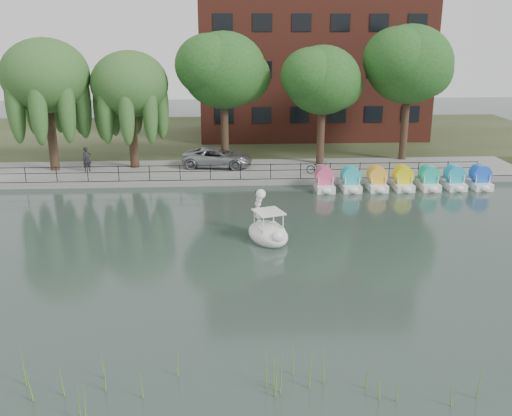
{
  "coord_description": "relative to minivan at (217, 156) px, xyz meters",
  "views": [
    {
      "loc": [
        -1.05,
        -23.42,
        10.09
      ],
      "look_at": [
        0.5,
        4.0,
        1.3
      ],
      "focal_mm": 40.0,
      "sensor_mm": 36.0,
      "label": 1
    }
  ],
  "objects": [
    {
      "name": "willow_left",
      "position": [
        -11.43,
        -0.21,
        5.67
      ],
      "size": [
        5.88,
        5.88,
        9.01
      ],
      "color": "#473323",
      "rests_on": "promenade"
    },
    {
      "name": "land_strip",
      "position": [
        1.57,
        13.29,
        -1.02
      ],
      "size": [
        60.0,
        22.0,
        0.36
      ],
      "primitive_type": "cube",
      "color": "#47512D",
      "rests_on": "ground_plane"
    },
    {
      "name": "pedestrian",
      "position": [
        -9.04,
        -0.83,
        0.19
      ],
      "size": [
        0.86,
        0.8,
        1.98
      ],
      "primitive_type": "imported",
      "rotation": [
        0.0,
        0.0,
        0.6
      ],
      "color": "black",
      "rests_on": "promenade"
    },
    {
      "name": "broadleaf_far",
      "position": [
        14.07,
        1.79,
        6.2
      ],
      "size": [
        6.3,
        6.3,
        9.71
      ],
      "color": "#473323",
      "rests_on": "promenade"
    },
    {
      "name": "bicycle",
      "position": [
        6.97,
        -2.47,
        -0.3
      ],
      "size": [
        1.01,
        1.82,
        1.0
      ],
      "primitive_type": "imported",
      "rotation": [
        0.0,
        0.0,
        1.32
      ],
      "color": "gray",
      "rests_on": "promenade"
    },
    {
      "name": "ground_plane",
      "position": [
        1.57,
        -16.71,
        -1.2
      ],
      "size": [
        120.0,
        120.0,
        0.0
      ],
      "primitive_type": "plane",
      "color": "#3C4944"
    },
    {
      "name": "willow_mid",
      "position": [
        -5.93,
        0.29,
        5.05
      ],
      "size": [
        5.32,
        5.32,
        8.15
      ],
      "color": "#473323",
      "rests_on": "promenade"
    },
    {
      "name": "broadleaf_center",
      "position": [
        0.57,
        1.29,
        5.86
      ],
      "size": [
        6.0,
        6.0,
        9.25
      ],
      "color": "#473323",
      "rests_on": "promenade"
    },
    {
      "name": "swan_boat",
      "position": [
        2.58,
        -13.82,
        -0.68
      ],
      "size": [
        2.58,
        3.22,
        2.37
      ],
      "rotation": [
        0.0,
        0.0,
        0.33
      ],
      "color": "white",
      "rests_on": "ground_plane"
    },
    {
      "name": "railing",
      "position": [
        1.57,
        -3.46,
        -0.05
      ],
      "size": [
        32.0,
        0.05,
        1.0
      ],
      "color": "black",
      "rests_on": "promenade"
    },
    {
      "name": "apartment_building",
      "position": [
        8.57,
        13.26,
        8.16
      ],
      "size": [
        20.0,
        10.07,
        18.0
      ],
      "color": "#4C1E16",
      "rests_on": "land_strip"
    },
    {
      "name": "promenade",
      "position": [
        1.57,
        -0.71,
        -1.0
      ],
      "size": [
        40.0,
        6.0,
        0.4
      ],
      "primitive_type": "cube",
      "color": "gray",
      "rests_on": "ground_plane"
    },
    {
      "name": "kerb",
      "position": [
        1.57,
        -3.66,
        -1.0
      ],
      "size": [
        40.0,
        0.25,
        0.4
      ],
      "primitive_type": "cube",
      "color": "gray",
      "rests_on": "ground_plane"
    },
    {
      "name": "pedal_boat_row",
      "position": [
        11.99,
        -5.18,
        -0.59
      ],
      "size": [
        11.35,
        1.7,
        1.4
      ],
      "color": "white",
      "rests_on": "ground_plane"
    },
    {
      "name": "broadleaf_right",
      "position": [
        7.57,
        0.79,
        5.19
      ],
      "size": [
        5.4,
        5.4,
        8.32
      ],
      "color": "#473323",
      "rests_on": "promenade"
    },
    {
      "name": "reed_bank",
      "position": [
        3.57,
        -26.21,
        -0.6
      ],
      "size": [
        24.0,
        2.4,
        1.2
      ],
      "color": "#669938",
      "rests_on": "ground_plane"
    },
    {
      "name": "minivan",
      "position": [
        0.0,
        0.0,
        0.0
      ],
      "size": [
        3.41,
        6.05,
        1.6
      ],
      "primitive_type": "imported",
      "rotation": [
        0.0,
        0.0,
        1.43
      ],
      "color": "gray",
      "rests_on": "promenade"
    }
  ]
}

